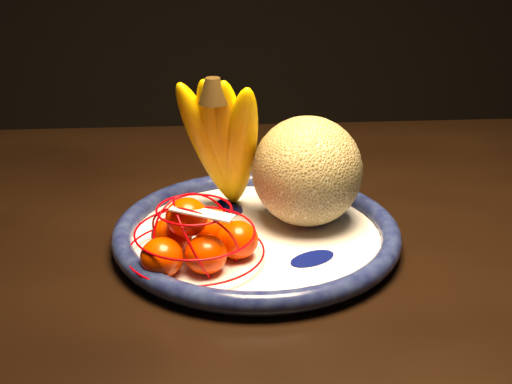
{
  "coord_description": "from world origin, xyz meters",
  "views": [
    {
      "loc": [
        0.07,
        -0.93,
        1.19
      ],
      "look_at": [
        0.14,
        -0.09,
        0.83
      ],
      "focal_mm": 50.0,
      "sensor_mm": 36.0,
      "label": 1
    }
  ],
  "objects": [
    {
      "name": "mandarin_bag",
      "position": [
        0.06,
        -0.17,
        0.8
      ],
      "size": [
        0.2,
        0.2,
        0.11
      ],
      "rotation": [
        0.0,
        0.0,
        0.25
      ],
      "color": "#FF4200",
      "rests_on": "fruit_bowl"
    },
    {
      "name": "dining_table",
      "position": [
        0.03,
        -0.05,
        0.68
      ],
      "size": [
        1.52,
        0.92,
        0.76
      ],
      "rotation": [
        0.0,
        0.0,
        -0.01
      ],
      "color": "black",
      "rests_on": "ground"
    },
    {
      "name": "cantaloupe",
      "position": [
        0.21,
        -0.07,
        0.84
      ],
      "size": [
        0.15,
        0.15,
        0.15
      ],
      "primitive_type": "sphere",
      "color": "olive",
      "rests_on": "fruit_bowl"
    },
    {
      "name": "fruit_bowl",
      "position": [
        0.14,
        -0.1,
        0.77
      ],
      "size": [
        0.37,
        0.37,
        0.03
      ],
      "rotation": [
        0.0,
        0.0,
        -0.1
      ],
      "color": "white",
      "rests_on": "dining_table"
    },
    {
      "name": "price_tag",
      "position": [
        0.07,
        -0.19,
        0.84
      ],
      "size": [
        0.08,
        0.05,
        0.01
      ],
      "primitive_type": "cube",
      "rotation": [
        -0.14,
        0.1,
        -0.32
      ],
      "color": "white",
      "rests_on": "mandarin_bag"
    },
    {
      "name": "banana_bunch",
      "position": [
        0.1,
        -0.03,
        0.88
      ],
      "size": [
        0.13,
        0.14,
        0.22
      ],
      "rotation": [
        0.0,
        0.0,
        -0.36
      ],
      "color": "#FFC504",
      "rests_on": "fruit_bowl"
    }
  ]
}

